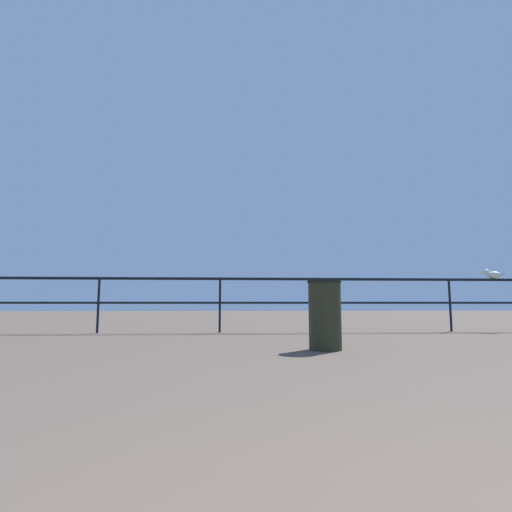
% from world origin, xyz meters
% --- Properties ---
extents(pier_railing, '(24.78, 0.05, 1.03)m').
position_xyz_m(pier_railing, '(-0.00, 7.80, 0.77)').
color(pier_railing, black).
rests_on(pier_railing, ground_plane).
extents(seagull_on_rail, '(0.32, 0.34, 0.19)m').
position_xyz_m(seagull_on_rail, '(4.29, 7.82, 1.12)').
color(seagull_on_rail, silver).
rests_on(seagull_on_rail, pier_railing).
extents(trash_bin, '(0.40, 0.40, 0.82)m').
position_xyz_m(trash_bin, '(0.19, 4.86, 0.41)').
color(trash_bin, black).
rests_on(trash_bin, ground_plane).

